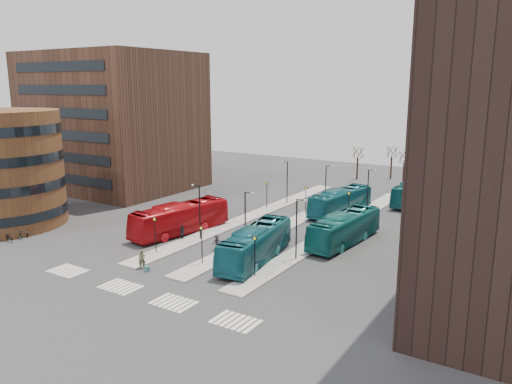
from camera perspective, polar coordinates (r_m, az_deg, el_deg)
The scene contains 22 objects.
ground at distance 42.01m, azimuth -18.37°, elevation -12.32°, with size 160.00×160.00×0.00m, color #303033.
island_left at distance 65.89m, azimuth -0.26°, elevation -2.66°, with size 2.50×45.00×0.15m, color gray.
island_mid at distance 62.98m, azimuth 4.35°, elevation -3.40°, with size 2.50×45.00×0.15m, color gray.
island_right at distance 60.53m, azimuth 9.39°, elevation -4.18°, with size 2.50×45.00×0.15m, color gray.
suitcase at distance 47.80m, azimuth -12.37°, elevation -8.58°, with size 0.42×0.34×0.53m, color #1B1F97.
red_bus at distance 58.52m, azimuth -8.66°, elevation -2.98°, with size 3.01×12.86×3.58m, color #B60E14.
teal_bus_a at distance 48.92m, azimuth -0.03°, elevation -5.97°, with size 2.91×12.42×3.46m, color #15606B.
teal_bus_b at distance 67.57m, azimuth 9.63°, elevation -1.05°, with size 2.83×12.08×3.36m, color #155F6A.
teal_bus_c at distance 55.12m, azimuth 10.11°, elevation -4.08°, with size 2.87×12.25×3.41m, color #146664.
teal_bus_d at distance 75.75m, azimuth 17.58°, elevation 0.00°, with size 2.88×12.30×3.43m, color #12555A.
traveller at distance 48.37m, azimuth -12.89°, elevation -7.53°, with size 0.67×0.44×1.83m, color #4A472C.
commuter_a at distance 56.43m, azimuth -8.37°, elevation -4.59°, with size 0.79×0.61×1.62m, color black.
commuter_b at distance 51.44m, azimuth -1.09°, elevation -6.00°, with size 1.08×0.45×1.84m, color black.
commuter_c at distance 52.65m, azimuth -4.52°, elevation -5.72°, with size 1.05×0.60×1.63m, color black.
bicycle_near at distance 61.60m, azimuth -26.46°, elevation -4.64°, with size 0.66×1.88×0.99m, color gray.
bicycle_mid at distance 62.69m, azimuth -24.78°, elevation -4.24°, with size 0.43×1.52×0.91m, color gray.
bicycle_far at distance 62.26m, azimuth -25.42°, elevation -4.37°, with size 0.66×1.88×0.99m, color gray.
crosswalk_stripes at distance 43.21m, azimuth -12.70°, elevation -11.26°, with size 22.35×2.40×0.01m.
office_block at distance 86.54m, azimuth -15.94°, elevation 7.79°, with size 25.00×20.12×22.00m.
sign_poles at distance 56.68m, azimuth 0.70°, elevation -2.70°, with size 12.45×22.12×3.65m.
lamp_posts at distance 60.11m, azimuth 4.05°, elevation -0.71°, with size 14.04×20.24×6.12m.
bare_trees at distance 91.77m, azimuth 14.39°, elevation 2.89°, with size 10.97×8.14×5.90m.
Camera 1 is at (30.24, -23.68, 17.01)m, focal length 35.00 mm.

